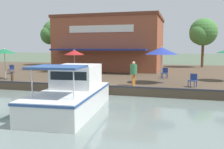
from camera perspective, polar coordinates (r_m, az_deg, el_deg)
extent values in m
plane|color=#4C5B47|center=(16.63, -6.29, -4.66)|extent=(220.00, 220.00, 0.00)
cube|color=#4C3D2D|center=(27.01, 2.32, 0.23)|extent=(22.00, 56.00, 0.60)
cube|color=#2D2D33|center=(16.61, -6.19, -2.40)|extent=(0.20, 50.40, 0.10)
cube|color=brown|center=(29.41, -0.05, 6.82)|extent=(8.49, 11.23, 5.64)
cube|color=brown|center=(29.58, -0.05, 12.58)|extent=(8.66, 11.46, 0.30)
cube|color=navy|center=(24.48, -3.25, 5.70)|extent=(1.80, 9.55, 0.16)
cube|color=silver|center=(25.36, -2.66, 10.40)|extent=(0.08, 6.74, 0.70)
cylinder|color=#B7B7B7|center=(18.01, 11.14, 1.82)|extent=(0.06, 0.06, 2.36)
cylinder|color=#2D2D33|center=(18.13, 11.07, -1.81)|extent=(0.36, 0.36, 0.06)
cone|color=navy|center=(17.96, 11.22, 5.34)|extent=(2.29, 2.29, 0.51)
cone|color=white|center=(17.96, 11.22, 5.40)|extent=(1.42, 1.42, 0.41)
sphere|color=white|center=(17.96, 11.24, 6.15)|extent=(0.08, 0.08, 0.08)
cylinder|color=#B7B7B7|center=(21.51, -23.26, 2.04)|extent=(0.06, 0.06, 2.29)
cylinder|color=#2D2D33|center=(21.62, -23.13, -0.91)|extent=(0.36, 0.36, 0.06)
cone|color=#19663D|center=(21.47, -23.38, 4.95)|extent=(1.89, 1.89, 0.36)
cone|color=silver|center=(21.47, -23.39, 5.00)|extent=(1.17, 1.17, 0.29)
sphere|color=silver|center=(21.47, -23.40, 5.43)|extent=(0.08, 0.08, 0.08)
cylinder|color=#B7B7B7|center=(21.67, -8.59, 2.33)|extent=(0.06, 0.06, 2.16)
cylinder|color=#2D2D33|center=(21.77, -8.54, -0.42)|extent=(0.36, 0.36, 0.06)
cone|color=maroon|center=(21.62, -8.63, 5.02)|extent=(1.73, 1.73, 0.42)
cone|color=white|center=(21.62, -8.63, 5.07)|extent=(1.07, 1.07, 0.33)
sphere|color=white|center=(21.62, -8.64, 5.57)|extent=(0.08, 0.08, 0.08)
cube|color=navy|center=(20.71, 12.31, -0.33)|extent=(0.05, 0.05, 0.42)
cube|color=navy|center=(20.82, 11.25, -0.27)|extent=(0.05, 0.05, 0.42)
cube|color=navy|center=(21.10, 12.58, -0.22)|extent=(0.05, 0.05, 0.42)
cube|color=navy|center=(21.20, 11.54, -0.16)|extent=(0.05, 0.05, 0.42)
cube|color=navy|center=(20.93, 11.93, 0.33)|extent=(0.52, 0.52, 0.05)
cube|color=navy|center=(21.10, 12.09, 0.99)|extent=(0.13, 0.44, 0.40)
cube|color=navy|center=(25.54, -21.85, 0.59)|extent=(0.05, 0.05, 0.42)
cube|color=navy|center=(25.71, -22.66, 0.59)|extent=(0.05, 0.05, 0.42)
cube|color=navy|center=(25.90, -21.49, 0.68)|extent=(0.05, 0.05, 0.42)
cube|color=navy|center=(26.07, -22.29, 0.68)|extent=(0.05, 0.05, 0.42)
cube|color=navy|center=(25.79, -22.09, 1.11)|extent=(0.53, 0.53, 0.05)
cube|color=navy|center=(25.95, -21.93, 1.64)|extent=(0.14, 0.44, 0.40)
cube|color=navy|center=(16.50, 18.30, -2.17)|extent=(0.05, 0.05, 0.42)
cube|color=navy|center=(16.64, 17.01, -2.06)|extent=(0.05, 0.05, 0.42)
cube|color=navy|center=(16.87, 18.77, -2.01)|extent=(0.05, 0.05, 0.42)
cube|color=navy|center=(17.01, 17.49, -1.90)|extent=(0.05, 0.05, 0.42)
cube|color=navy|center=(16.72, 17.92, -1.31)|extent=(0.58, 0.58, 0.05)
cube|color=navy|center=(16.88, 18.18, -0.48)|extent=(0.21, 0.42, 0.40)
cylinder|color=orange|center=(16.55, 4.78, -1.23)|extent=(0.13, 0.13, 0.78)
cylinder|color=orange|center=(16.68, 5.09, -1.17)|extent=(0.13, 0.13, 0.78)
cylinder|color=#337547|center=(16.54, 4.96, 1.20)|extent=(0.45, 0.45, 0.62)
sphere|color=#DBB28E|center=(16.51, 4.97, 2.62)|extent=(0.21, 0.21, 0.21)
cube|color=white|center=(12.11, -9.55, -5.97)|extent=(6.07, 2.97, 1.03)
ellipsoid|color=white|center=(14.85, -5.57, -3.64)|extent=(2.26, 2.55, 1.03)
cube|color=#2D4C84|center=(12.02, -9.59, -3.94)|extent=(6.14, 3.01, 0.10)
cube|color=white|center=(12.90, -8.02, -0.33)|extent=(2.59, 2.20, 1.13)
cube|color=black|center=(11.76, -9.93, -0.30)|extent=(0.19, 1.77, 0.40)
cube|color=#2D4C84|center=(10.58, -12.35, 1.68)|extent=(1.94, 2.28, 0.09)
cylinder|color=silver|center=(9.83, -8.75, -2.15)|extent=(0.05, 0.05, 1.21)
cylinder|color=silver|center=(10.56, -17.83, -1.80)|extent=(0.05, 0.05, 1.21)
cylinder|color=#473323|center=(19.65, -21.87, -0.55)|extent=(0.18, 0.18, 0.73)
cylinder|color=#2D2D33|center=(19.61, -21.91, 0.57)|extent=(0.22, 0.22, 0.04)
cylinder|color=brown|center=(33.67, 19.98, 4.26)|extent=(0.33, 0.33, 3.15)
sphere|color=#427A38|center=(33.71, 20.17, 9.12)|extent=(3.43, 3.43, 3.43)
sphere|color=#427A38|center=(32.97, 19.34, 8.62)|extent=(2.40, 2.40, 2.40)
cylinder|color=brown|center=(36.69, -12.56, 4.66)|extent=(0.38, 0.38, 3.19)
sphere|color=#427A38|center=(36.74, -12.67, 9.34)|extent=(3.74, 3.74, 3.74)
sphere|color=#427A38|center=(36.33, -14.01, 8.75)|extent=(2.62, 2.62, 2.62)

